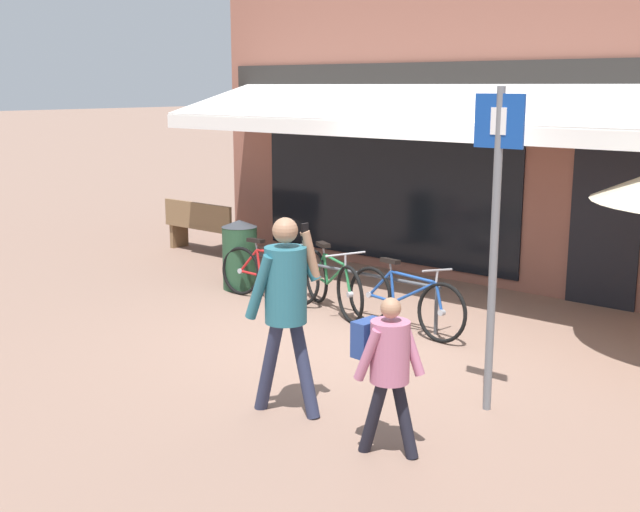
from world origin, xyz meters
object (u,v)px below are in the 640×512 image
Objects in this scene: pedestrian_child at (387,358)px; litter_bin at (240,254)px; bicycle_blue at (404,301)px; pedestrian_adult at (286,295)px; bicycle_red at (269,274)px; parking_sign at (495,220)px; park_bench at (204,226)px; bicycle_green at (332,283)px.

litter_bin is (-4.54, 2.90, -0.29)m from pedestrian_child.
pedestrian_child is (1.66, -2.71, 0.41)m from bicycle_blue.
pedestrian_adult is at bearing -39.31° from litter_bin.
bicycle_red is 1.30× the size of pedestrian_child.
parking_sign is 7.65m from park_bench.
parking_sign is 1.74× the size of park_bench.
pedestrian_adult is at bearing -71.80° from bicycle_blue.
bicycle_blue reaches higher than bicycle_red.
bicycle_green is at bearing -19.61° from park_bench.
bicycle_green is 4.22m from park_bench.
park_bench is at bearing 148.59° from bicycle_red.
bicycle_blue is at bearing 22.29° from bicycle_green.
pedestrian_adult reaches higher than pedestrian_child.
park_bench is (-3.97, 1.44, 0.08)m from bicycle_green.
parking_sign is (4.72, -1.62, 1.20)m from litter_bin.
bicycle_blue is 1.80× the size of litter_bin.
park_bench is (-6.77, 4.23, -0.31)m from pedestrian_child.
park_bench is (-5.66, 4.14, -0.60)m from pedestrian_adult.
pedestrian_adult is (2.70, -2.62, 0.70)m from bicycle_red.
parking_sign is at bearing -31.58° from bicycle_blue.
litter_bin is (-3.43, 2.81, -0.57)m from pedestrian_adult.
bicycle_green is at bearing 0.50° from bicycle_red.
pedestrian_child is at bearing 2.27° from pedestrian_adult.
bicycle_red is at bearing 149.63° from pedestrian_child.
bicycle_blue is at bearing -16.32° from park_bench.
bicycle_red is 1.05× the size of bicycle_green.
pedestrian_child is 1.30× the size of litter_bin.
parking_sign reaches higher than bicycle_red.
bicycle_red is 3.83m from pedestrian_adult.
pedestrian_adult reaches higher than park_bench.
bicycle_red is 1.01m from bicycle_green.
bicycle_red is 2.15m from bicycle_blue.
pedestrian_child is 7.99m from park_bench.
bicycle_blue is 0.63× the size of parking_sign.
bicycle_blue is 5.33m from park_bench.
pedestrian_child is (2.80, -2.80, 0.39)m from bicycle_green.
park_bench is at bearing 149.14° from litter_bin.
pedestrian_child is 0.45× the size of parking_sign.
pedestrian_adult is (1.70, -2.71, 0.68)m from bicycle_green.
bicycle_green is 3.27m from pedestrian_adult.
pedestrian_child is at bearing -98.17° from parking_sign.
bicycle_blue is 3.21m from pedestrian_child.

